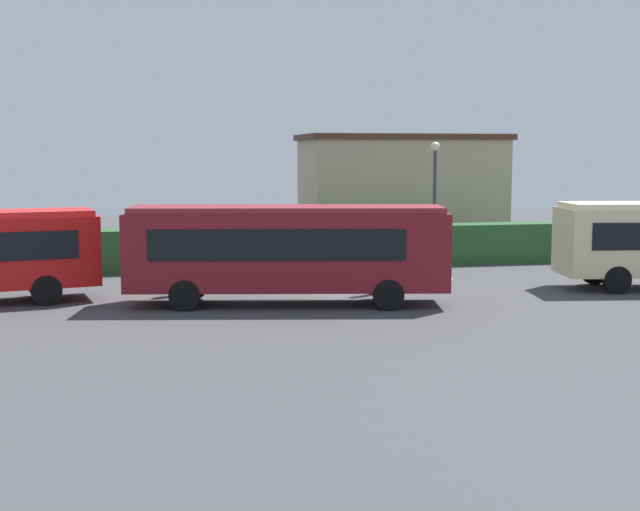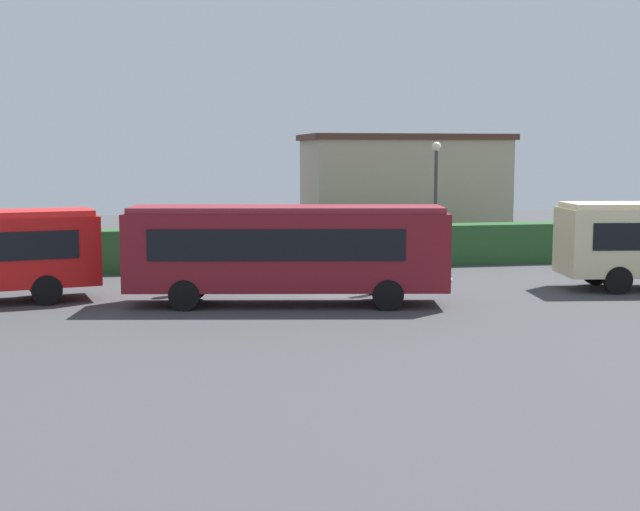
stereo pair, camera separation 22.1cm
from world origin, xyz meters
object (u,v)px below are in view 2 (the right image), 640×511
object	(u,v)px
person_center	(179,268)
person_right	(373,268)
lamppost	(436,193)
bus_maroon	(287,248)

from	to	relation	value
person_center	person_right	size ratio (longest dim) A/B	1.02
person_center	lamppost	distance (m)	10.76
person_center	lamppost	xyz separation A→B (m)	(10.21, 2.32, 2.45)
person_right	person_center	bearing A→B (deg)	69.09
bus_maroon	person_right	distance (m)	3.74
bus_maroon	person_center	bearing A→B (deg)	152.75
bus_maroon	person_center	distance (m)	4.45
person_right	lamppost	size ratio (longest dim) A/B	0.32
bus_maroon	lamppost	xyz separation A→B (m)	(6.77, 4.99, 1.53)
bus_maroon	person_right	xyz separation A→B (m)	(3.30, 1.49, -0.95)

